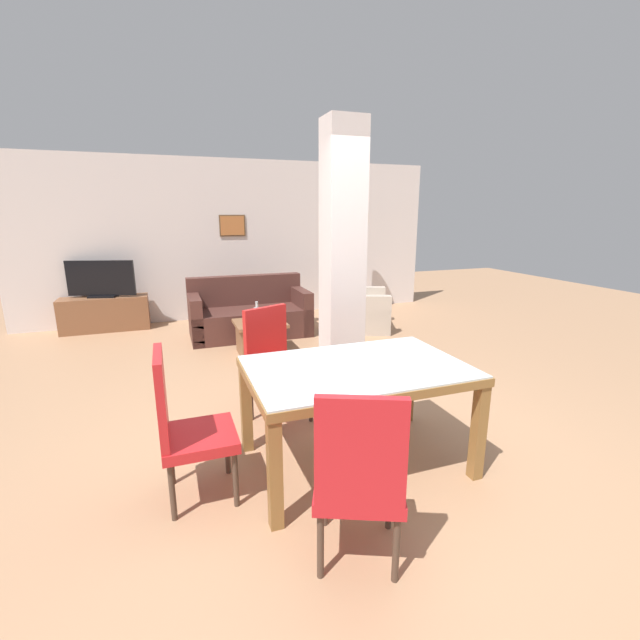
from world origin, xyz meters
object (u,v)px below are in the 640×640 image
at_px(sofa, 249,315).
at_px(coffee_table, 260,337).
at_px(dining_chair_head_left, 184,423).
at_px(dining_chair_far_left, 274,362).
at_px(bottle, 257,314).
at_px(armchair, 358,311).
at_px(dining_table, 356,386).
at_px(tv_stand, 105,314).
at_px(tv_screen, 101,279).
at_px(dining_chair_near_left, 359,475).
at_px(floor_lamp, 360,230).

bearing_deg(sofa, coffee_table, 87.68).
bearing_deg(sofa, dining_chair_head_left, 73.33).
relative_size(dining_chair_far_left, bottle, 3.78).
bearing_deg(armchair, dining_table, -4.01).
xyz_separation_m(tv_stand, tv_screen, (0.00, 0.00, 0.55)).
distance_m(dining_chair_far_left, tv_screen, 4.23).
bearing_deg(tv_stand, dining_table, -65.26).
xyz_separation_m(dining_chair_near_left, sofa, (0.30, 4.58, -0.24)).
distance_m(sofa, armchair, 1.73).
bearing_deg(dining_chair_head_left, sofa, 163.33).
height_order(dining_chair_far_left, bottle, dining_chair_far_left).
bearing_deg(bottle, dining_table, -87.03).
bearing_deg(dining_chair_far_left, sofa, -118.74).
distance_m(dining_chair_far_left, bottle, 1.89).
xyz_separation_m(dining_table, dining_chair_head_left, (-1.19, 0.00, -0.08)).
distance_m(dining_table, armchair, 3.85).
xyz_separation_m(dining_chair_near_left, tv_stand, (-1.80, 5.60, -0.27)).
relative_size(sofa, tv_screen, 1.77).
relative_size(bottle, floor_lamp, 0.15).
relative_size(dining_chair_near_left, sofa, 0.58).
xyz_separation_m(sofa, tv_screen, (-2.10, 1.02, 0.51)).
bearing_deg(dining_chair_head_left, tv_screen, -168.19).
distance_m(coffee_table, floor_lamp, 3.08).
distance_m(dining_chair_far_left, tv_stand, 4.23).
relative_size(dining_chair_head_left, bottle, 3.78).
height_order(dining_chair_head_left, bottle, dining_chair_head_left).
bearing_deg(tv_screen, bottle, 152.10).
bearing_deg(dining_chair_head_left, floor_lamp, 143.71).
height_order(dining_table, sofa, sofa).
xyz_separation_m(armchair, bottle, (-1.77, -0.68, 0.26)).
xyz_separation_m(dining_chair_far_left, coffee_table, (0.26, 1.85, -0.32)).
xyz_separation_m(dining_chair_near_left, coffee_table, (0.26, 3.64, -0.32)).
bearing_deg(dining_chair_far_left, dining_chair_head_left, 25.89).
height_order(dining_chair_near_left, bottle, dining_chair_near_left).
xyz_separation_m(dining_chair_far_left, floor_lamp, (2.47, 3.56, 0.98)).
xyz_separation_m(dining_chair_near_left, bottle, (0.24, 3.66, -0.00)).
bearing_deg(bottle, tv_screen, 136.38).
xyz_separation_m(sofa, tv_stand, (-2.10, 1.02, -0.03)).
bearing_deg(floor_lamp, dining_table, -115.08).
xyz_separation_m(dining_chair_head_left, tv_stand, (-0.99, 4.73, -0.27)).
xyz_separation_m(dining_table, floor_lamp, (2.09, 4.47, 0.90)).
distance_m(dining_chair_near_left, bottle, 3.67).
relative_size(dining_table, tv_screen, 1.56).
relative_size(bottle, tv_stand, 0.21).
bearing_deg(dining_chair_near_left, tv_stand, 131.45).
relative_size(armchair, floor_lamp, 0.64).
height_order(dining_table, dining_chair_near_left, dining_chair_near_left).
height_order(coffee_table, tv_screen, tv_screen).
bearing_deg(bottle, tv_stand, 136.38).
bearing_deg(dining_chair_far_left, dining_table, 90.00).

